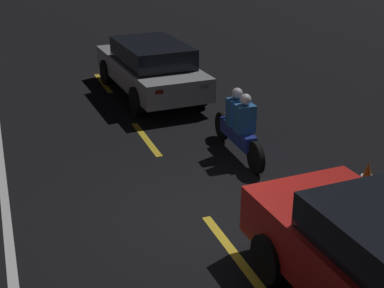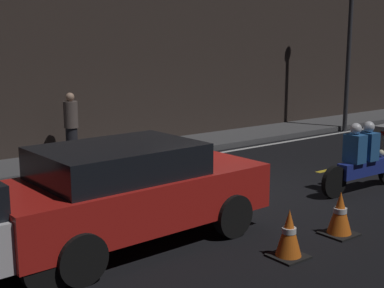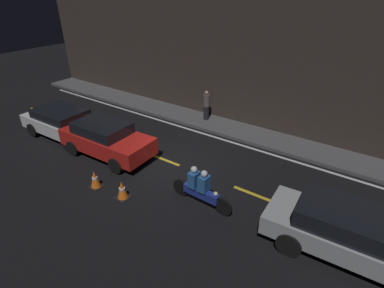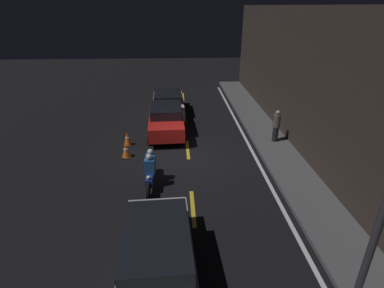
# 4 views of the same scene
# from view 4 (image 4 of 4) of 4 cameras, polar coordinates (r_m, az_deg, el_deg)

# --- Properties ---
(ground_plane) EXTENTS (56.00, 56.00, 0.00)m
(ground_plane) POSITION_cam_4_polar(r_m,az_deg,el_deg) (13.21, -0.67, -2.94)
(ground_plane) COLOR black
(raised_curb) EXTENTS (28.00, 1.73, 0.16)m
(raised_curb) POSITION_cam_4_polar(r_m,az_deg,el_deg) (13.93, 16.49, -2.13)
(raised_curb) COLOR #4C4C4F
(raised_curb) RESTS_ON ground
(building_front) EXTENTS (28.00, 0.30, 6.19)m
(building_front) POSITION_cam_4_polar(r_m,az_deg,el_deg) (13.29, 22.27, 9.71)
(building_front) COLOR #382D28
(building_front) RESTS_ON ground
(lane_dash_a) EXTENTS (2.00, 0.14, 0.01)m
(lane_dash_a) POSITION_cam_4_polar(r_m,az_deg,el_deg) (22.54, -1.72, 9.00)
(lane_dash_a) COLOR gold
(lane_dash_a) RESTS_ON ground
(lane_dash_b) EXTENTS (2.00, 0.14, 0.01)m
(lane_dash_b) POSITION_cam_4_polar(r_m,az_deg,el_deg) (18.25, -1.38, 5.14)
(lane_dash_b) COLOR gold
(lane_dash_b) RESTS_ON ground
(lane_dash_c) EXTENTS (2.00, 0.14, 0.01)m
(lane_dash_c) POSITION_cam_4_polar(r_m,az_deg,el_deg) (14.10, -0.83, -1.04)
(lane_dash_c) COLOR gold
(lane_dash_c) RESTS_ON ground
(lane_dash_d) EXTENTS (2.00, 0.14, 0.01)m
(lane_dash_d) POSITION_cam_4_polar(r_m,az_deg,el_deg) (10.24, 0.15, -12.09)
(lane_dash_d) COLOR gold
(lane_dash_d) RESTS_ON ground
(lane_solid_kerb) EXTENTS (25.20, 0.14, 0.01)m
(lane_solid_kerb) POSITION_cam_4_polar(r_m,az_deg,el_deg) (13.64, 12.01, -2.56)
(lane_solid_kerb) COLOR silver
(lane_solid_kerb) RESTS_ON ground
(sedan_white) EXTENTS (4.39, 2.07, 1.34)m
(sedan_white) POSITION_cam_4_polar(r_m,az_deg,el_deg) (18.54, -4.57, 7.80)
(sedan_white) COLOR silver
(sedan_white) RESTS_ON ground
(taxi_red) EXTENTS (4.15, 1.96, 1.47)m
(taxi_red) POSITION_cam_4_polar(r_m,az_deg,el_deg) (15.68, -4.97, 4.75)
(taxi_red) COLOR red
(taxi_red) RESTS_ON ground
(hatchback_silver) EXTENTS (4.65, 2.03, 1.45)m
(hatchback_silver) POSITION_cam_4_polar(r_m,az_deg,el_deg) (7.53, -6.60, -20.93)
(hatchback_silver) COLOR #9EA0A5
(hatchback_silver) RESTS_ON ground
(motorcycle) EXTENTS (2.33, 0.38, 1.38)m
(motorcycle) POSITION_cam_4_polar(r_m,az_deg,el_deg) (11.21, -7.92, -4.91)
(motorcycle) COLOR black
(motorcycle) RESTS_ON ground
(traffic_cone_near) EXTENTS (0.47, 0.47, 0.68)m
(traffic_cone_near) POSITION_cam_4_polar(r_m,az_deg,el_deg) (14.72, -12.19, 0.95)
(traffic_cone_near) COLOR black
(traffic_cone_near) RESTS_ON ground
(traffic_cone_mid) EXTENTS (0.48, 0.48, 0.68)m
(traffic_cone_mid) POSITION_cam_4_polar(r_m,az_deg,el_deg) (13.57, -12.45, -1.20)
(traffic_cone_mid) COLOR black
(traffic_cone_mid) RESTS_ON ground
(pedestrian) EXTENTS (0.34, 0.34, 1.55)m
(pedestrian) POSITION_cam_4_polar(r_m,az_deg,el_deg) (14.88, 15.75, 3.36)
(pedestrian) COLOR black
(pedestrian) RESTS_ON raised_curb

